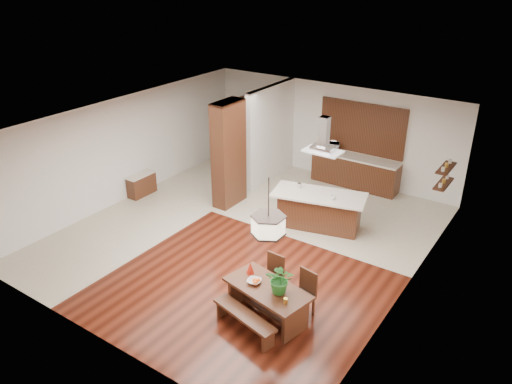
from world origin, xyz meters
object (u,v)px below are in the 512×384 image
Objects in this scene: kitchen_island at (319,210)px; island_cup at (332,198)px; dining_chair_right at (302,295)px; fruit_bowl at (254,281)px; dining_chair_left at (270,277)px; foliage_plant at (280,279)px; hallway_console at (142,185)px; dining_table at (267,295)px; range_hood at (324,135)px; pendant_lantern at (268,213)px; dining_bench at (244,323)px; microwave at (331,147)px.

island_cup reaches higher than kitchen_island.
fruit_bowl is at bearing -140.50° from dining_chair_right.
foliage_plant reaches higher than dining_chair_left.
kitchen_island is 20.35× the size of island_cup.
dining_chair_left is at bearing -19.00° from hallway_console.
dining_table is 1.90× the size of dining_chair_right.
hallway_console is 5.97m from dining_chair_left.
island_cup is at bearing -32.62° from kitchen_island.
hallway_console is 0.36× the size of kitchen_island.
range_hood reaches higher than kitchen_island.
fruit_bowl is at bearing -24.15° from hallway_console.
dining_chair_left is 1.01× the size of range_hood.
island_cup is at bearing -19.12° from range_hood.
foliage_plant is 4.70× the size of island_cup.
pendant_lantern and range_hood have the same top height.
dining_bench is at bearing -111.18° from dining_chair_right.
dining_bench is at bearing -85.51° from island_cup.
dining_chair_right is at bearing 28.51° from fruit_bowl.
fruit_bowl is at bearing -95.50° from kitchen_island.
pendant_lantern is at bearing -22.94° from hallway_console.
range_hood reaches higher than dining_chair_right.
pendant_lantern reaches higher than fruit_bowl.
dining_table is 6.82m from microwave.
fruit_bowl reaches higher than dining_table.
island_cup is 3.34m from microwave.
range_hood reaches higher than dining_bench.
dining_chair_left is 1.61× the size of foliage_plant.
dining_chair_left is 0.65m from fruit_bowl.
dining_table is at bearing -91.15° from kitchen_island.
kitchen_island is 3.11m from microwave.
hallway_console is 6.78m from dining_chair_right.
island_cup is (-0.32, 4.12, 0.79)m from dining_bench.
microwave is at bearing 122.98° from dining_chair_right.
dining_chair_right is 4.06m from range_hood.
foliage_plant is (0.27, 0.01, 0.46)m from dining_table.
range_hood is (-1.34, 3.27, 2.00)m from dining_chair_right.
dining_table is at bearing -59.39° from dining_chair_left.
pendant_lantern is 2.31× the size of foliage_plant.
dining_bench is (-0.12, -0.58, -0.30)m from dining_table.
dining_table reaches higher than dining_bench.
dining_table is 0.54m from foliage_plant.
range_hood is (0.00, 0.00, 1.98)m from kitchen_island.
dining_chair_right reaches higher than dining_bench.
dining_table is at bearing -129.92° from dining_chair_right.
pendant_lantern is 4.16m from kitchen_island.
hallway_console is 0.50× the size of dining_table.
microwave is at bearing 97.61° from kitchen_island.
fruit_bowl is 2.16× the size of island_cup.
island_cup is at bearing 92.52° from fruit_bowl.
foliage_plant is at bearing -73.18° from range_hood.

